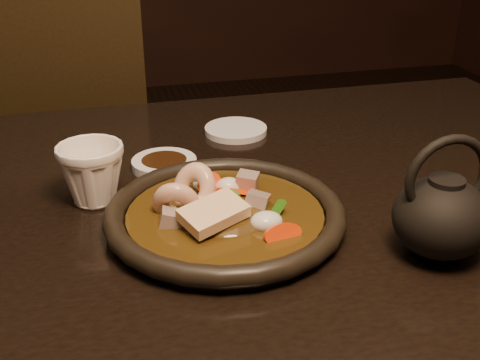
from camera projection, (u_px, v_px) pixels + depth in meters
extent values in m
cube|color=black|center=(114.00, 235.00, 0.77)|extent=(1.60, 0.90, 0.04)
cylinder|color=black|center=(428.00, 252.00, 1.41)|extent=(0.06, 0.06, 0.71)
cube|color=black|center=(65.00, 178.00, 1.53)|extent=(0.48, 0.48, 0.04)
cylinder|color=black|center=(141.00, 219.00, 1.83)|extent=(0.04, 0.04, 0.44)
cylinder|color=black|center=(147.00, 290.00, 1.51)|extent=(0.04, 0.04, 0.44)
cylinder|color=black|center=(16.00, 230.00, 1.77)|extent=(0.04, 0.04, 0.44)
cube|color=black|center=(42.00, 108.00, 1.24)|extent=(0.43, 0.06, 0.47)
cylinder|color=black|center=(225.00, 222.00, 0.74)|extent=(0.27, 0.27, 0.01)
torus|color=black|center=(225.00, 213.00, 0.74)|extent=(0.30, 0.30, 0.03)
cylinder|color=#352309|center=(225.00, 216.00, 0.74)|extent=(0.24, 0.24, 0.01)
ellipsoid|color=#352309|center=(225.00, 216.00, 0.74)|extent=(0.14, 0.13, 0.04)
torus|color=#DEB08C|center=(194.00, 190.00, 0.76)|extent=(0.07, 0.07, 0.06)
torus|color=#DEB08C|center=(176.00, 204.00, 0.73)|extent=(0.07, 0.06, 0.06)
cube|color=gray|center=(171.00, 220.00, 0.71)|extent=(0.04, 0.03, 0.03)
cube|color=gray|center=(210.00, 210.00, 0.73)|extent=(0.04, 0.04, 0.04)
cube|color=gray|center=(257.00, 202.00, 0.74)|extent=(0.04, 0.04, 0.03)
cube|color=gray|center=(247.00, 182.00, 0.78)|extent=(0.04, 0.04, 0.03)
cube|color=gray|center=(225.00, 211.00, 0.72)|extent=(0.04, 0.04, 0.03)
cylinder|color=#F03607|center=(283.00, 234.00, 0.68)|extent=(0.05, 0.03, 0.05)
cylinder|color=#F03607|center=(235.00, 192.00, 0.76)|extent=(0.06, 0.06, 0.03)
cylinder|color=#F03607|center=(209.00, 183.00, 0.77)|extent=(0.06, 0.06, 0.04)
cylinder|color=#F03607|center=(254.00, 195.00, 0.78)|extent=(0.06, 0.06, 0.03)
cube|color=#2B6713|center=(233.00, 209.00, 0.74)|extent=(0.04, 0.03, 0.03)
cube|color=#2B6713|center=(243.00, 209.00, 0.73)|extent=(0.04, 0.02, 0.02)
cube|color=#2B6713|center=(219.00, 208.00, 0.75)|extent=(0.02, 0.04, 0.03)
cube|color=#2B6713|center=(224.00, 204.00, 0.74)|extent=(0.04, 0.02, 0.03)
cube|color=#2B6713|center=(193.00, 200.00, 0.75)|extent=(0.02, 0.04, 0.01)
cube|color=#2B6713|center=(274.00, 215.00, 0.73)|extent=(0.04, 0.03, 0.03)
ellipsoid|color=beige|center=(228.00, 188.00, 0.78)|extent=(0.03, 0.03, 0.03)
ellipsoid|color=beige|center=(223.00, 209.00, 0.71)|extent=(0.03, 0.03, 0.02)
ellipsoid|color=beige|center=(266.00, 222.00, 0.71)|extent=(0.04, 0.03, 0.02)
ellipsoid|color=beige|center=(196.00, 208.00, 0.74)|extent=(0.03, 0.04, 0.02)
ellipsoid|color=beige|center=(205.00, 185.00, 0.80)|extent=(0.03, 0.03, 0.02)
ellipsoid|color=beige|center=(239.00, 210.00, 0.73)|extent=(0.04, 0.04, 0.02)
cube|color=#FCD097|center=(213.00, 213.00, 0.70)|extent=(0.09, 0.07, 0.03)
cylinder|color=silver|center=(164.00, 164.00, 0.90)|extent=(0.10, 0.10, 0.01)
cylinder|color=silver|center=(236.00, 130.00, 1.03)|extent=(0.11, 0.11, 0.01)
imported|color=white|center=(92.00, 172.00, 0.78)|extent=(0.10, 0.09, 0.09)
ellipsoid|color=black|center=(441.00, 218.00, 0.67)|extent=(0.11, 0.11, 0.09)
cylinder|color=black|center=(446.00, 185.00, 0.65)|extent=(0.04, 0.04, 0.02)
torus|color=black|center=(448.00, 178.00, 0.64)|extent=(0.10, 0.01, 0.10)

